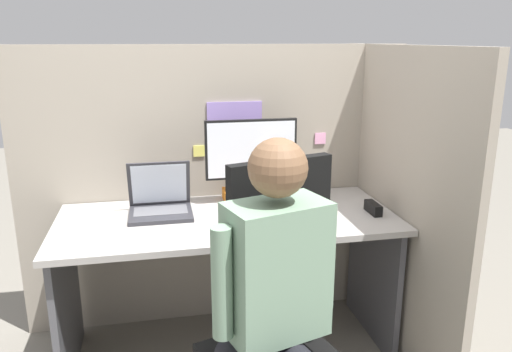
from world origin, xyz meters
name	(u,v)px	position (x,y,z in m)	size (l,w,h in m)	color
cubicle_panel_back	(218,187)	(0.00, 0.74, 0.78)	(2.15, 0.05, 1.56)	gray
cubicle_panel_right	(395,203)	(0.85, 0.29, 0.78)	(0.04, 1.36, 1.56)	gray
desk	(228,249)	(0.00, 0.36, 0.57)	(1.65, 0.72, 0.74)	#9E9993
paper_box	(251,197)	(0.16, 0.55, 0.77)	(0.28, 0.24, 0.06)	orange
monitor	(251,154)	(0.16, 0.55, 1.01)	(0.48, 0.19, 0.39)	black
laptop	(160,204)	(-0.32, 0.46, 0.79)	(0.31, 0.26, 0.26)	#2D2D33
mouse	(223,226)	(-0.05, 0.18, 0.76)	(0.06, 0.04, 0.04)	black
stapler	(373,208)	(0.72, 0.26, 0.77)	(0.04, 0.13, 0.05)	black
carrot_toy	(268,228)	(0.15, 0.13, 0.76)	(0.04, 0.13, 0.04)	orange
office_chair	(277,317)	(0.09, -0.31, 0.57)	(0.58, 0.62, 1.15)	black
person	(275,299)	(0.04, -0.48, 0.75)	(0.46, 0.49, 1.29)	black
coffee_mug	(314,191)	(0.50, 0.54, 0.79)	(0.07, 0.07, 0.09)	#232328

